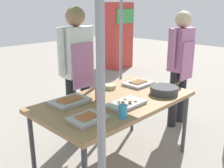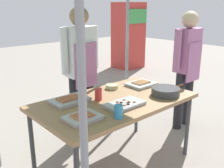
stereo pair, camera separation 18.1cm
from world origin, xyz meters
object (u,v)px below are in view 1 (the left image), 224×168
cooking_wok (164,90)px  tray_meat_skewers (126,104)px  neighbor_stall_left (116,35)px  drink_cup_by_wok (99,95)px  tray_pork_links (70,101)px  condiment_bowl (110,87)px  tray_grilled_sausages (138,83)px  tray_spring_rolls (87,118)px  customer_nearby (180,60)px  drink_cup_near_edge (123,111)px  stall_table (116,104)px  vendor_woman (77,65)px

cooking_wok → tray_meat_skewers: bearing=172.9°
neighbor_stall_left → drink_cup_by_wok: bearing=-138.6°
tray_pork_links → drink_cup_by_wok: drink_cup_by_wok is taller
tray_meat_skewers → condiment_bowl: condiment_bowl is taller
drink_cup_by_wok → tray_grilled_sausages: bearing=3.7°
cooking_wok → tray_spring_rolls: bearing=175.7°
customer_nearby → neighbor_stall_left: size_ratio=0.92×
cooking_wok → drink_cup_by_wok: bearing=149.9°
drink_cup_near_edge → drink_cup_by_wok: 0.48m
condiment_bowl → customer_nearby: (1.14, -0.22, 0.17)m
tray_grilled_sausages → neighbor_stall_left: bearing=47.1°
condiment_bowl → customer_nearby: bearing=-10.7°
cooking_wok → neighbor_stall_left: size_ratio=0.26×
tray_meat_skewers → stall_table: bearing=73.9°
cooking_wok → drink_cup_near_edge: 0.77m
stall_table → neighbor_stall_left: (3.38, 3.20, 0.17)m
condiment_bowl → tray_meat_skewers: bearing=-118.9°
customer_nearby → vendor_woman: bearing=152.5°
drink_cup_near_edge → drink_cup_by_wok: (0.15, 0.45, 0.00)m
cooking_wok → drink_cup_by_wok: 0.71m
vendor_woman → tray_pork_links: bearing=44.8°
condiment_bowl → vendor_woman: size_ratio=0.08×
tray_grilled_sausages → neighbor_stall_left: size_ratio=0.19×
tray_grilled_sausages → drink_cup_near_edge: 0.97m
condiment_bowl → stall_table: bearing=-126.0°
condiment_bowl → drink_cup_by_wok: drink_cup_by_wok is taller
tray_meat_skewers → customer_nearby: size_ratio=0.24×
tray_meat_skewers → neighbor_stall_left: neighbor_stall_left is taller
tray_meat_skewers → customer_nearby: 1.44m
drink_cup_near_edge → neighbor_stall_left: neighbor_stall_left is taller
drink_cup_near_edge → tray_grilled_sausages: bearing=31.1°
tray_meat_skewers → cooking_wok: 0.54m
condiment_bowl → neighbor_stall_left: size_ratio=0.08×
drink_cup_near_edge → drink_cup_by_wok: same height
tray_spring_rolls → vendor_woman: size_ratio=0.18×
stall_table → tray_pork_links: size_ratio=4.37×
tray_meat_skewers → neighbor_stall_left: 4.83m
tray_grilled_sausages → drink_cup_by_wok: 0.68m
tray_spring_rolls → condiment_bowl: tray_spring_rolls is taller
tray_grilled_sausages → neighbor_stall_left: neighbor_stall_left is taller
tray_meat_skewers → drink_cup_near_edge: size_ratio=3.27×
tray_grilled_sausages → customer_nearby: customer_nearby is taller
tray_pork_links → tray_spring_rolls: tray_pork_links is taller
tray_spring_rolls → customer_nearby: customer_nearby is taller
cooking_wok → drink_cup_near_edge: (-0.76, -0.10, 0.01)m
tray_grilled_sausages → cooking_wok: bearing=-98.7°
stall_table → cooking_wok: size_ratio=3.51×
cooking_wok → neighbor_stall_left: (2.90, 3.46, 0.07)m
tray_pork_links → customer_nearby: customer_nearby is taller
tray_grilled_sausages → tray_spring_rolls: 1.11m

